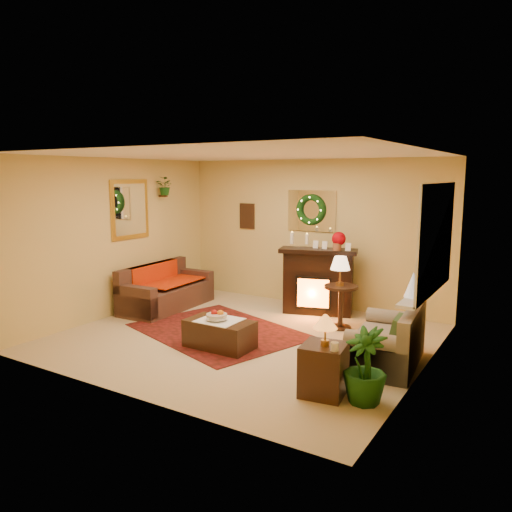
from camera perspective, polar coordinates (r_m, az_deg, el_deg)
The scene contains 31 objects.
floor at distance 7.30m, azimuth -1.45°, elevation -9.33°, with size 5.00×5.00×0.00m, color beige.
ceiling at distance 6.93m, azimuth -1.54°, elevation 11.52°, with size 5.00×5.00×0.00m, color white.
wall_back at distance 8.95m, azimuth 6.37°, elevation 2.61°, with size 5.00×5.00×0.00m, color #EFD88C.
wall_front at distance 5.28m, azimuth -14.90°, elevation -2.25°, with size 5.00×5.00×0.00m, color #EFD88C.
wall_left at distance 8.60m, azimuth -15.62°, elevation 2.06°, with size 4.50×4.50×0.00m, color #EFD88C.
wall_right at distance 6.03m, azimuth 18.87°, elevation -1.04°, with size 4.50×4.50×0.00m, color #EFD88C.
area_rug at distance 7.60m, azimuth -4.34°, elevation -8.54°, with size 2.44×1.83×0.01m, color maroon.
sofa at distance 8.91m, azimuth -10.15°, elevation -3.18°, with size 0.79×1.79×0.77m, color #5A311F.
red_throw at distance 9.03m, azimuth -9.79°, elevation -2.84°, with size 0.74×1.20×0.02m, color red.
fireplace at distance 8.47m, azimuth 7.11°, elevation -2.93°, with size 1.14×0.36×1.04m, color black.
poinsettia at distance 8.22m, azimuth 9.45°, elevation 1.96°, with size 0.23×0.23×0.23m, color #A20009.
mantel_candle_a at distance 8.53m, azimuth 4.13°, elevation 2.05°, with size 0.07×0.07×0.20m, color white.
mantel_candle_b at distance 8.42m, azimuth 5.84°, elevation 1.93°, with size 0.06×0.06×0.17m, color white.
mantel_mirror at distance 8.90m, azimuth 6.36°, elevation 5.16°, with size 0.92×0.02×0.72m, color white.
wreath at distance 8.86m, azimuth 6.25°, elevation 5.27°, with size 0.55×0.55×0.11m, color #194719.
wall_art at distance 9.56m, azimuth -1.02°, elevation 4.59°, with size 0.32×0.03×0.48m, color #381E11.
gold_mirror at distance 8.75m, azimuth -14.22°, elevation 5.20°, with size 0.03×0.84×1.00m, color gold.
hanging_plant at distance 9.19m, azimuth -10.30°, elevation 6.88°, with size 0.33×0.28×0.36m, color #194719.
loveseat at distance 6.41m, azimuth 14.72°, elevation -8.35°, with size 0.74×1.28×0.74m, color gray.
window_frame at distance 6.53m, azimuth 19.92°, elevation 1.88°, with size 0.03×1.86×1.36m, color white.
window_glass at distance 6.53m, azimuth 19.79°, elevation 1.89°, with size 0.02×1.70×1.22m, color black.
window_sill at distance 6.67m, azimuth 18.72°, elevation -3.86°, with size 0.22×1.86×0.04m, color white.
mini_tree at distance 6.20m, azimuth 17.52°, elevation -3.14°, with size 0.20×0.20×0.31m, color silver.
sill_plant at distance 7.31m, azimuth 19.98°, elevation -1.08°, with size 0.30×0.24×0.54m, color #0E3A16.
side_table_round at distance 7.76m, azimuth 9.64°, elevation -5.83°, with size 0.51×0.51×0.67m, color #46301D.
lamp_cream at distance 7.62m, azimuth 9.59°, elevation -1.81°, with size 0.30×0.30×0.46m, color #FFD5A0.
end_table_square at distance 5.49m, azimuth 7.73°, elevation -12.82°, with size 0.45×0.45×0.55m, color black.
lamp_tiffany at distance 5.32m, azimuth 7.92°, elevation -8.13°, with size 0.26×0.26×0.37m, color gold.
coffee_table at distance 6.85m, azimuth -4.18°, elevation -8.77°, with size 0.92×0.50×0.38m, color #452F18.
fruit_bowl at distance 6.76m, azimuth -4.51°, elevation -6.88°, with size 0.28×0.28×0.06m, color silver.
floor_palm at distance 5.31m, azimuth 12.37°, elevation -11.64°, with size 1.33×1.33×2.38m, color #2C6521.
Camera 1 is at (3.77, -5.81, 2.32)m, focal length 35.00 mm.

